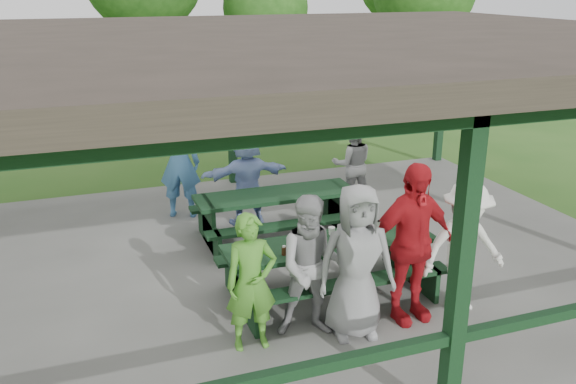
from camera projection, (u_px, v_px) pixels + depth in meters
name	position (u px, v px, depth m)	size (l,w,h in m)	color
ground	(300.00, 263.00, 9.06)	(90.00, 90.00, 0.00)	#2A561B
concrete_slab	(300.00, 260.00, 9.05)	(10.00, 8.00, 0.10)	#60605C
pavilion_structure	(301.00, 45.00, 8.03)	(10.60, 8.60, 3.24)	black
picnic_table_near	(330.00, 261.00, 7.79)	(2.72, 1.39, 0.75)	black
picnic_table_far	(276.00, 210.00, 9.56)	(2.51, 1.39, 0.75)	black
table_setting	(347.00, 235.00, 7.80)	(2.36, 0.45, 0.10)	white
contestant_green	(251.00, 282.00, 6.58)	(0.57, 0.37, 1.57)	#4A922A
contestant_grey_left	(313.00, 267.00, 6.81)	(0.81, 0.63, 1.68)	#979799
contestant_grey_mid	(356.00, 262.00, 6.79)	(0.88, 0.57, 1.80)	gray
contestant_red	(411.00, 243.00, 7.08)	(1.14, 0.48, 1.95)	#B5151D
contestant_white_fedora	(464.00, 247.00, 7.34)	(1.12, 0.71, 1.70)	white
spectator_lblue	(247.00, 178.00, 10.04)	(1.48, 0.47, 1.60)	#94ADE6
spectator_blue	(179.00, 162.00, 10.31)	(0.70, 0.46, 1.93)	teal
spectator_grey	(352.00, 164.00, 10.91)	(0.74, 0.58, 1.53)	gray
pickup_truck	(308.00, 97.00, 18.25)	(2.24, 4.86, 1.35)	silver
farm_trailer	(77.00, 112.00, 15.92)	(4.27, 2.30, 1.48)	navy
tree_mid	(266.00, 8.00, 20.92)	(2.93, 2.93, 4.58)	#301D13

